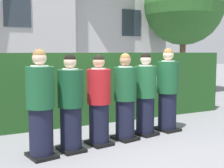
{
  "coord_description": "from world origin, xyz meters",
  "views": [
    {
      "loc": [
        -2.48,
        -4.79,
        1.62
      ],
      "look_at": [
        0.0,
        0.0,
        1.05
      ],
      "focal_mm": 48.99,
      "sensor_mm": 36.0,
      "label": 1
    }
  ],
  "objects": [
    {
      "name": "student_front_row_3",
      "position": [
        0.28,
        0.02,
        0.76
      ],
      "size": [
        0.44,
        0.51,
        1.6
      ],
      "color": "black",
      "rests_on": "ground"
    },
    {
      "name": "hedge",
      "position": [
        0.0,
        1.69,
        0.8
      ],
      "size": [
        7.86,
        0.7,
        1.6
      ],
      "color": "#214C1E",
      "rests_on": "ground"
    },
    {
      "name": "student_front_row_1",
      "position": [
        -0.83,
        -0.15,
        0.76
      ],
      "size": [
        0.42,
        0.52,
        1.59
      ],
      "color": "black",
      "rests_on": "ground"
    },
    {
      "name": "student_front_row_5",
      "position": [
        1.38,
        0.2,
        0.81
      ],
      "size": [
        0.44,
        0.55,
        1.7
      ],
      "color": "black",
      "rests_on": "ground"
    },
    {
      "name": "school_building_annex",
      "position": [
        2.74,
        8.51,
        3.37
      ],
      "size": [
        7.03,
        4.45,
        6.56
      ],
      "color": "silver",
      "rests_on": "ground"
    },
    {
      "name": "oak_tree_right",
      "position": [
        5.85,
        5.02,
        3.49
      ],
      "size": [
        3.19,
        3.19,
        5.09
      ],
      "color": "brown",
      "rests_on": "ground"
    },
    {
      "name": "student_front_row_4",
      "position": [
        0.8,
        0.13,
        0.76
      ],
      "size": [
        0.45,
        0.54,
        1.6
      ],
      "color": "black",
      "rests_on": "ground"
    },
    {
      "name": "ground_plane",
      "position": [
        0.0,
        0.0,
        0.0
      ],
      "size": [
        60.0,
        60.0,
        0.0
      ],
      "primitive_type": "plane",
      "color": "slate"
    },
    {
      "name": "student_in_red_blazer",
      "position": [
        -0.28,
        -0.05,
        0.75
      ],
      "size": [
        0.42,
        0.5,
        1.58
      ],
      "color": "black",
      "rests_on": "ground"
    },
    {
      "name": "student_front_row_0",
      "position": [
        -1.34,
        -0.22,
        0.79
      ],
      "size": [
        0.46,
        0.53,
        1.66
      ],
      "color": "black",
      "rests_on": "ground"
    }
  ]
}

